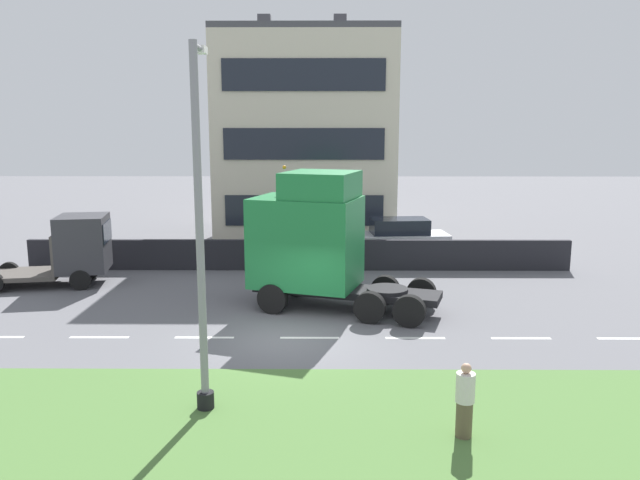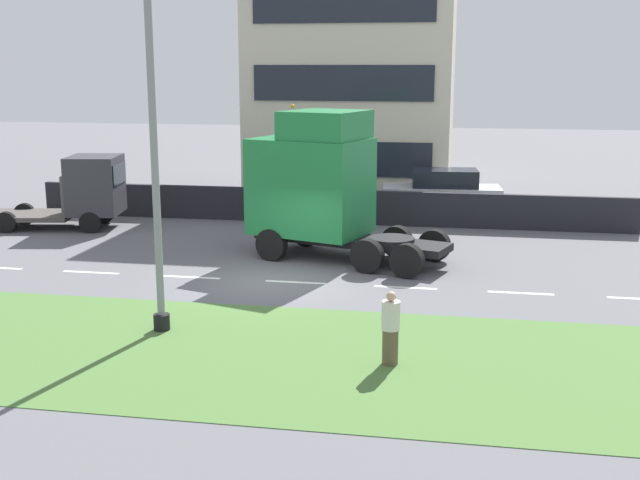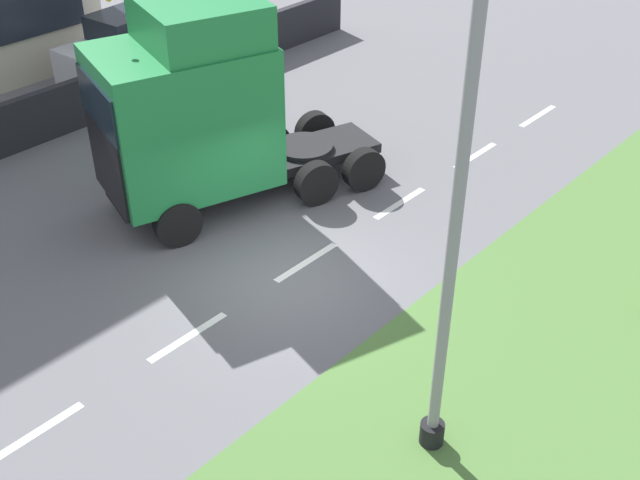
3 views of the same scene
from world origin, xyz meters
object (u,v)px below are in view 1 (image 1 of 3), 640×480
Objects in this scene: parked_car at (397,241)px; lamp_post at (201,250)px; flatbed_truck at (72,249)px; lorry_cab at (313,240)px; pedestrian at (465,401)px.

parked_car is 16.93m from lamp_post.
lamp_post is at bearing 23.90° from flatbed_truck.
flatbed_truck is 14.25m from parked_car.
parked_car is (7.51, -3.82, -1.40)m from lorry_cab.
flatbed_truck reaches higher than parked_car.
pedestrian is at bearing 36.45° from flatbed_truck.
pedestrian is (-9.36, -3.27, -1.61)m from lorry_cab.
lamp_post is (-11.12, -7.41, 2.21)m from flatbed_truck.
flatbed_truck is (3.08, 9.72, -0.93)m from lorry_cab.
lorry_cab is 8.46m from lamp_post.
flatbed_truck reaches higher than pedestrian.
flatbed_truck is at bearing 102.86° from parked_car.
lorry_cab reaches higher than pedestrian.
flatbed_truck is 0.70× the size of lamp_post.
lamp_post is 6.42m from pedestrian.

